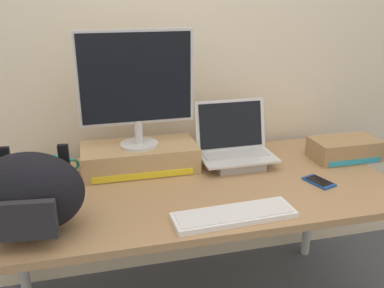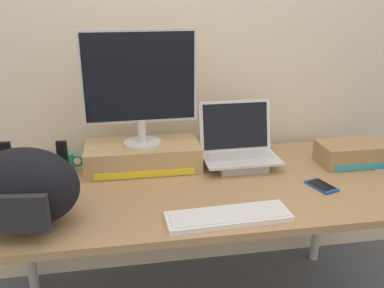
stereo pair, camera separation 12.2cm
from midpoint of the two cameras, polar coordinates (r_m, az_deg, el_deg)
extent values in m
cube|color=beige|center=(2.11, -5.21, 15.04)|extent=(7.00, 0.10, 2.60)
cube|color=#A87F56|center=(1.77, -1.97, -5.95)|extent=(1.71, 0.83, 0.03)
cylinder|color=#B2B2B7|center=(2.28, -24.26, -11.89)|extent=(0.05, 0.05, 0.69)
cylinder|color=#B2B2B7|center=(2.49, 14.61, -7.79)|extent=(0.05, 0.05, 0.69)
cube|color=tan|center=(1.91, -9.02, -1.84)|extent=(0.52, 0.25, 0.11)
cube|color=yellow|center=(1.81, -8.58, -4.38)|extent=(0.44, 0.00, 0.03)
cylinder|color=silver|center=(1.89, -9.13, -0.06)|extent=(0.17, 0.17, 0.01)
cylinder|color=silver|center=(1.87, -9.23, 1.65)|extent=(0.04, 0.04, 0.11)
cube|color=silver|center=(1.81, -9.66, 8.97)|extent=(0.50, 0.03, 0.40)
cube|color=black|center=(1.80, -9.62, 8.91)|extent=(0.48, 0.01, 0.38)
cube|color=#ADADB2|center=(1.95, 4.33, -2.37)|extent=(0.22, 0.20, 0.04)
cube|color=silver|center=(1.94, 4.35, -1.65)|extent=(0.35, 0.25, 0.01)
cube|color=#B7B7BC|center=(1.95, 4.19, -1.28)|extent=(0.31, 0.14, 0.00)
cube|color=silver|center=(1.98, 3.58, 2.63)|extent=(0.35, 0.07, 0.24)
cube|color=black|center=(1.98, 3.62, 2.62)|extent=(0.31, 0.06, 0.21)
cube|color=white|center=(1.51, 3.50, -9.81)|extent=(0.45, 0.16, 0.02)
cube|color=silver|center=(1.51, 3.50, -9.43)|extent=(0.43, 0.13, 0.00)
ellipsoid|color=black|center=(1.50, -23.77, -6.25)|extent=(0.39, 0.27, 0.28)
cube|color=#232328|center=(1.40, -25.01, -9.63)|extent=(0.22, 0.05, 0.13)
cube|color=black|center=(1.64, -26.04, -3.88)|extent=(0.04, 0.02, 0.21)
cube|color=black|center=(1.58, -19.15, -3.70)|extent=(0.04, 0.02, 0.21)
cylinder|color=#1E7F70|center=(1.93, -19.40, -2.98)|extent=(0.08, 0.08, 0.09)
torus|color=#1E7F70|center=(1.92, -17.84, -2.73)|extent=(0.06, 0.01, 0.06)
cube|color=#19479E|center=(1.84, 15.27, -5.08)|extent=(0.11, 0.15, 0.01)
cube|color=black|center=(1.83, 15.28, -4.92)|extent=(0.09, 0.12, 0.00)
sphere|color=#2393CC|center=(1.99, -23.33, -2.90)|extent=(0.08, 0.08, 0.08)
sphere|color=black|center=(1.96, -23.92, -3.04)|extent=(0.01, 0.01, 0.01)
sphere|color=black|center=(1.96, -23.10, -2.98)|extent=(0.01, 0.01, 0.01)
cube|color=#9E7A51|center=(2.12, 18.73, -0.66)|extent=(0.32, 0.18, 0.10)
cube|color=#2899BC|center=(2.06, 19.96, -2.38)|extent=(0.27, 0.00, 0.02)
camera|label=1|loc=(0.06, -92.05, -0.75)|focal=38.73mm
camera|label=2|loc=(0.06, 87.95, 0.75)|focal=38.73mm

